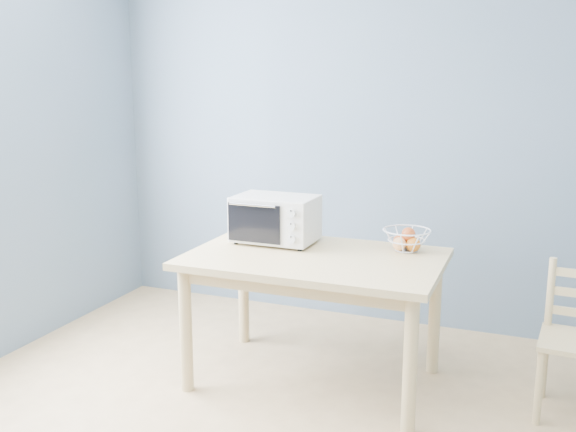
% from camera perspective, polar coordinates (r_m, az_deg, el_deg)
% --- Properties ---
extents(room, '(4.01, 4.51, 2.61)m').
position_cam_1_polar(room, '(2.40, -4.83, 2.22)').
color(room, tan).
rests_on(room, ground).
extents(dining_table, '(1.40, 0.90, 0.75)m').
position_cam_1_polar(dining_table, '(3.60, 2.37, -5.06)').
color(dining_table, tan).
rests_on(dining_table, ground).
extents(toaster_oven, '(0.49, 0.36, 0.28)m').
position_cam_1_polar(toaster_oven, '(3.82, -1.40, -0.18)').
color(toaster_oven, beige).
rests_on(toaster_oven, dining_table).
extents(fruit_basket, '(0.29, 0.29, 0.14)m').
position_cam_1_polar(fruit_basket, '(3.71, 10.47, -2.08)').
color(fruit_basket, silver).
rests_on(fruit_basket, dining_table).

